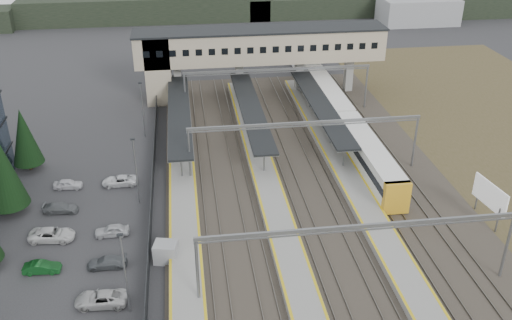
{
  "coord_description": "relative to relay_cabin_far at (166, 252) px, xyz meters",
  "views": [
    {
      "loc": [
        -2.24,
        -46.79,
        34.36
      ],
      "look_at": [
        5.59,
        11.02,
        4.0
      ],
      "focal_mm": 40.0,
      "sensor_mm": 36.0,
      "label": 1
    }
  ],
  "objects": [
    {
      "name": "ground",
      "position": [
        4.88,
        1.26,
        -1.01
      ],
      "size": [
        220.0,
        220.0,
        0.0
      ],
      "primitive_type": "plane",
      "color": "#2B2B2D",
      "rests_on": "ground"
    },
    {
      "name": "car_park",
      "position": [
        -8.68,
        -5.91,
        -0.41
      ],
      "size": [
        10.77,
        44.42,
        1.29
      ],
      "color": "silver",
      "rests_on": "ground"
    },
    {
      "name": "lampposts",
      "position": [
        -3.12,
        2.51,
        3.33
      ],
      "size": [
        0.5,
        53.25,
        8.07
      ],
      "color": "slate",
      "rests_on": "ground"
    },
    {
      "name": "fence",
      "position": [
        -1.62,
        6.26,
        -0.01
      ],
      "size": [
        0.08,
        90.0,
        2.0
      ],
      "color": "#26282B",
      "rests_on": "ground"
    },
    {
      "name": "relay_cabin_far",
      "position": [
        0.0,
        0.0,
        0.0
      ],
      "size": [
        2.54,
        2.26,
        2.02
      ],
      "color": "#939598",
      "rests_on": "ground"
    },
    {
      "name": "rail_corridor",
      "position": [
        14.21,
        6.26,
        -0.72
      ],
      "size": [
        34.0,
        90.0,
        0.92
      ],
      "color": "#342E27",
      "rests_on": "ground"
    },
    {
      "name": "canopies",
      "position": [
        11.88,
        28.26,
        2.91
      ],
      "size": [
        23.1,
        30.0,
        3.28
      ],
      "color": "black",
      "rests_on": "ground"
    },
    {
      "name": "footbridge",
      "position": [
        12.58,
        43.26,
        6.92
      ],
      "size": [
        40.4,
        6.4,
        11.2
      ],
      "color": "tan",
      "rests_on": "ground"
    },
    {
      "name": "gantries",
      "position": [
        16.88,
        4.26,
        4.99
      ],
      "size": [
        28.4,
        62.28,
        7.17
      ],
      "color": "slate",
      "rests_on": "ground"
    },
    {
      "name": "train",
      "position": [
        24.88,
        35.14,
        1.1
      ],
      "size": [
        2.95,
        61.63,
        3.71
      ],
      "color": "white",
      "rests_on": "ground"
    },
    {
      "name": "billboard",
      "position": [
        34.19,
        2.48,
        2.03
      ],
      "size": [
        0.92,
        5.45,
        4.57
      ],
      "color": "slate",
      "rests_on": "ground"
    },
    {
      "name": "treeline_far",
      "position": [
        28.68,
        93.54,
        1.94
      ],
      "size": [
        170.0,
        19.0,
        7.0
      ],
      "color": "black",
      "rests_on": "ground"
    }
  ]
}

